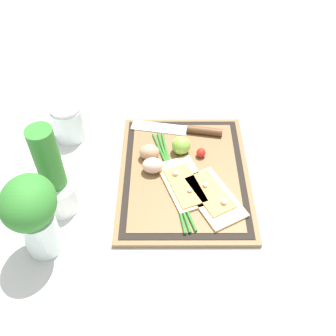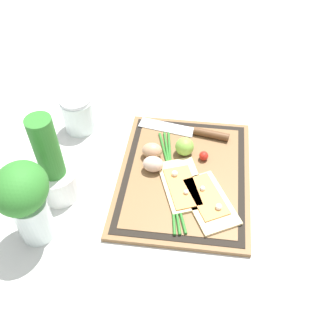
% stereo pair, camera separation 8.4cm
% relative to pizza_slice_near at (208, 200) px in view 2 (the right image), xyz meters
% --- Properties ---
extents(ground_plane, '(6.00, 6.00, 0.00)m').
position_rel_pizza_slice_near_xyz_m(ground_plane, '(0.08, 0.07, -0.02)').
color(ground_plane, silver).
extents(cutting_board, '(0.43, 0.34, 0.02)m').
position_rel_pizza_slice_near_xyz_m(cutting_board, '(0.08, 0.07, -0.01)').
color(cutting_board, brown).
rests_on(cutting_board, ground_plane).
extents(pizza_slice_near, '(0.20, 0.17, 0.02)m').
position_rel_pizza_slice_near_xyz_m(pizza_slice_near, '(0.00, 0.00, 0.00)').
color(pizza_slice_near, beige).
rests_on(pizza_slice_near, cutting_board).
extents(pizza_slice_far, '(0.19, 0.15, 0.02)m').
position_rel_pizza_slice_near_xyz_m(pizza_slice_far, '(0.04, 0.07, 0.00)').
color(pizza_slice_far, beige).
rests_on(pizza_slice_far, cutting_board).
extents(knife, '(0.08, 0.26, 0.02)m').
position_rel_pizza_slice_near_xyz_m(knife, '(0.24, 0.04, 0.00)').
color(knife, silver).
rests_on(knife, cutting_board).
extents(egg_brown, '(0.04, 0.05, 0.04)m').
position_rel_pizza_slice_near_xyz_m(egg_brown, '(0.14, 0.16, 0.02)').
color(egg_brown, tan).
rests_on(egg_brown, cutting_board).
extents(egg_pink, '(0.04, 0.05, 0.04)m').
position_rel_pizza_slice_near_xyz_m(egg_pink, '(0.09, 0.15, 0.02)').
color(egg_pink, beige).
rests_on(egg_pink, cutting_board).
extents(lime, '(0.05, 0.05, 0.05)m').
position_rel_pizza_slice_near_xyz_m(lime, '(0.16, 0.07, 0.02)').
color(lime, '#7FB742').
rests_on(lime, cutting_board).
extents(cherry_tomato_red, '(0.02, 0.02, 0.02)m').
position_rel_pizza_slice_near_xyz_m(cherry_tomato_red, '(0.14, 0.02, 0.01)').
color(cherry_tomato_red, red).
rests_on(cherry_tomato_red, cutting_board).
extents(scallion_bunch, '(0.34, 0.11, 0.01)m').
position_rel_pizza_slice_near_xyz_m(scallion_bunch, '(0.06, 0.10, -0.00)').
color(scallion_bunch, '#2D7528').
rests_on(scallion_bunch, cutting_board).
extents(herb_pot, '(0.11, 0.11, 0.24)m').
position_rel_pizza_slice_near_xyz_m(herb_pot, '(-0.00, 0.37, 0.06)').
color(herb_pot, white).
rests_on(herb_pot, ground_plane).
extents(sauce_jar, '(0.09, 0.09, 0.11)m').
position_rel_pizza_slice_near_xyz_m(sauce_jar, '(0.24, 0.38, 0.03)').
color(sauce_jar, silver).
rests_on(sauce_jar, ground_plane).
extents(herb_glass, '(0.13, 0.11, 0.21)m').
position_rel_pizza_slice_near_xyz_m(herb_glass, '(-0.13, 0.38, 0.11)').
color(herb_glass, silver).
rests_on(herb_glass, ground_plane).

